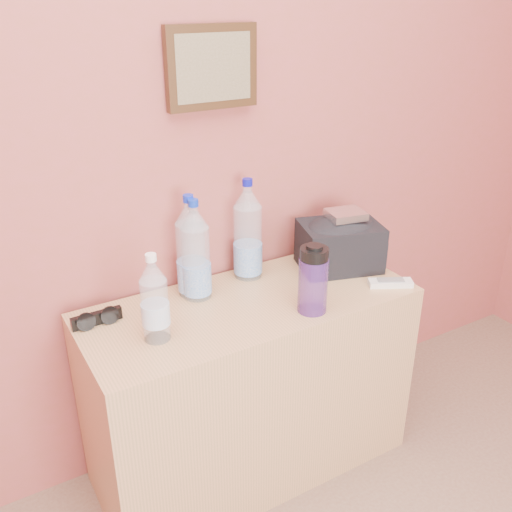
{
  "coord_description": "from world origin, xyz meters",
  "views": [
    {
      "loc": [
        -0.49,
        0.34,
        1.62
      ],
      "look_at": [
        0.32,
        1.71,
        0.87
      ],
      "focal_mm": 40.0,
      "sensor_mm": 36.0,
      "label": 1
    }
  ],
  "objects_px": {
    "dresser": "(250,386)",
    "pet_small": "(155,303)",
    "pet_large_b": "(191,251)",
    "toiletry_bag": "(340,243)",
    "pet_large_c": "(248,235)",
    "sunglasses": "(97,318)",
    "nalgene_bottle": "(313,279)",
    "ac_remote": "(390,283)",
    "foil_packet": "(346,215)",
    "pet_large_a": "(196,255)"
  },
  "relations": [
    {
      "from": "pet_small",
      "to": "foil_packet",
      "type": "distance_m",
      "value": 0.77
    },
    {
      "from": "nalgene_bottle",
      "to": "dresser",
      "type": "bearing_deg",
      "value": 133.54
    },
    {
      "from": "toiletry_bag",
      "to": "sunglasses",
      "type": "bearing_deg",
      "value": -167.03
    },
    {
      "from": "pet_large_a",
      "to": "pet_small",
      "type": "relative_size",
      "value": 1.25
    },
    {
      "from": "nalgene_bottle",
      "to": "sunglasses",
      "type": "relative_size",
      "value": 1.46
    },
    {
      "from": "pet_large_b",
      "to": "foil_packet",
      "type": "distance_m",
      "value": 0.57
    },
    {
      "from": "pet_large_b",
      "to": "toiletry_bag",
      "type": "bearing_deg",
      "value": -9.31
    },
    {
      "from": "foil_packet",
      "to": "pet_large_c",
      "type": "bearing_deg",
      "value": 161.56
    },
    {
      "from": "dresser",
      "to": "pet_large_c",
      "type": "relative_size",
      "value": 3.09
    },
    {
      "from": "pet_large_c",
      "to": "sunglasses",
      "type": "distance_m",
      "value": 0.58
    },
    {
      "from": "pet_large_c",
      "to": "foil_packet",
      "type": "xyz_separation_m",
      "value": [
        0.34,
        -0.11,
        0.05
      ]
    },
    {
      "from": "pet_small",
      "to": "foil_packet",
      "type": "relative_size",
      "value": 2.14
    },
    {
      "from": "sunglasses",
      "to": "nalgene_bottle",
      "type": "bearing_deg",
      "value": -24.47
    },
    {
      "from": "sunglasses",
      "to": "pet_large_b",
      "type": "bearing_deg",
      "value": 4.17
    },
    {
      "from": "nalgene_bottle",
      "to": "pet_large_a",
      "type": "bearing_deg",
      "value": 135.4
    },
    {
      "from": "nalgene_bottle",
      "to": "foil_packet",
      "type": "distance_m",
      "value": 0.36
    },
    {
      "from": "dresser",
      "to": "foil_packet",
      "type": "distance_m",
      "value": 0.69
    },
    {
      "from": "pet_large_a",
      "to": "ac_remote",
      "type": "height_order",
      "value": "pet_large_a"
    },
    {
      "from": "pet_large_b",
      "to": "ac_remote",
      "type": "relative_size",
      "value": 2.32
    },
    {
      "from": "pet_large_b",
      "to": "sunglasses",
      "type": "xyz_separation_m",
      "value": [
        -0.33,
        -0.03,
        -0.13
      ]
    },
    {
      "from": "pet_small",
      "to": "sunglasses",
      "type": "distance_m",
      "value": 0.23
    },
    {
      "from": "pet_large_a",
      "to": "pet_large_b",
      "type": "distance_m",
      "value": 0.03
    },
    {
      "from": "sunglasses",
      "to": "foil_packet",
      "type": "height_order",
      "value": "foil_packet"
    },
    {
      "from": "pet_large_a",
      "to": "toiletry_bag",
      "type": "distance_m",
      "value": 0.55
    },
    {
      "from": "pet_small",
      "to": "toiletry_bag",
      "type": "distance_m",
      "value": 0.76
    },
    {
      "from": "pet_large_a",
      "to": "foil_packet",
      "type": "xyz_separation_m",
      "value": [
        0.55,
        -0.07,
        0.05
      ]
    },
    {
      "from": "pet_large_b",
      "to": "pet_small",
      "type": "bearing_deg",
      "value": -136.05
    },
    {
      "from": "dresser",
      "to": "pet_small",
      "type": "height_order",
      "value": "pet_small"
    },
    {
      "from": "dresser",
      "to": "pet_large_a",
      "type": "xyz_separation_m",
      "value": [
        -0.13,
        0.12,
        0.5
      ]
    },
    {
      "from": "pet_small",
      "to": "sunglasses",
      "type": "height_order",
      "value": "pet_small"
    },
    {
      "from": "pet_large_c",
      "to": "ac_remote",
      "type": "distance_m",
      "value": 0.52
    },
    {
      "from": "pet_large_a",
      "to": "sunglasses",
      "type": "distance_m",
      "value": 0.36
    },
    {
      "from": "pet_large_c",
      "to": "ac_remote",
      "type": "height_order",
      "value": "pet_large_c"
    },
    {
      "from": "ac_remote",
      "to": "pet_small",
      "type": "bearing_deg",
      "value": -158.94
    },
    {
      "from": "pet_large_b",
      "to": "toiletry_bag",
      "type": "distance_m",
      "value": 0.55
    },
    {
      "from": "dresser",
      "to": "toiletry_bag",
      "type": "height_order",
      "value": "toiletry_bag"
    },
    {
      "from": "pet_large_c",
      "to": "sunglasses",
      "type": "xyz_separation_m",
      "value": [
        -0.56,
        -0.05,
        -0.14
      ]
    },
    {
      "from": "pet_large_c",
      "to": "toiletry_bag",
      "type": "relative_size",
      "value": 1.28
    },
    {
      "from": "dresser",
      "to": "pet_small",
      "type": "xyz_separation_m",
      "value": [
        -0.34,
        -0.05,
        0.46
      ]
    },
    {
      "from": "pet_large_b",
      "to": "nalgene_bottle",
      "type": "xyz_separation_m",
      "value": [
        0.28,
        -0.3,
        -0.04
      ]
    },
    {
      "from": "sunglasses",
      "to": "toiletry_bag",
      "type": "xyz_separation_m",
      "value": [
        0.88,
        -0.06,
        0.08
      ]
    },
    {
      "from": "nalgene_bottle",
      "to": "ac_remote",
      "type": "height_order",
      "value": "nalgene_bottle"
    },
    {
      "from": "foil_packet",
      "to": "nalgene_bottle",
      "type": "bearing_deg",
      "value": -144.4
    },
    {
      "from": "dresser",
      "to": "ac_remote",
      "type": "xyz_separation_m",
      "value": [
        0.47,
        -0.15,
        0.36
      ]
    },
    {
      "from": "foil_packet",
      "to": "pet_large_b",
      "type": "bearing_deg",
      "value": 170.48
    },
    {
      "from": "dresser",
      "to": "pet_large_a",
      "type": "relative_size",
      "value": 3.26
    },
    {
      "from": "pet_large_b",
      "to": "dresser",
      "type": "bearing_deg",
      "value": -47.23
    },
    {
      "from": "nalgene_bottle",
      "to": "pet_large_c",
      "type": "bearing_deg",
      "value": 99.78
    },
    {
      "from": "nalgene_bottle",
      "to": "foil_packet",
      "type": "bearing_deg",
      "value": 35.6
    },
    {
      "from": "nalgene_bottle",
      "to": "ac_remote",
      "type": "xyz_separation_m",
      "value": [
        0.33,
        -0.0,
        -0.1
      ]
    }
  ]
}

